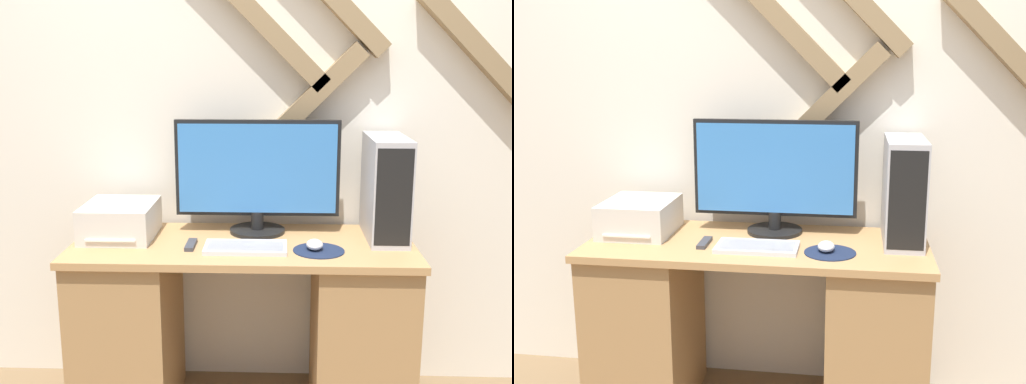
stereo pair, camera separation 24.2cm
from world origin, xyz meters
TOP-DOWN VIEW (x-y plane):
  - wall_back at (0.01, 0.63)m, footprint 6.40×0.13m
  - desk at (0.00, 0.29)m, footprint 1.41×0.57m
  - monitor at (0.05, 0.44)m, footprint 0.71×0.24m
  - keyboard at (0.02, 0.19)m, footprint 0.33×0.17m
  - mousepad at (0.31, 0.18)m, footprint 0.20×0.20m
  - mouse at (0.29, 0.19)m, footprint 0.07×0.09m
  - computer_tower at (0.59, 0.38)m, footprint 0.16×0.38m
  - printer at (-0.53, 0.35)m, footprint 0.29×0.34m
  - remote_control at (-0.21, 0.22)m, footprint 0.04×0.14m

SIDE VIEW (x-z plane):
  - desk at x=0.00m, z-range 0.01..0.78m
  - mousepad at x=0.31m, z-range 0.77..0.78m
  - remote_control at x=-0.21m, z-range 0.77..0.79m
  - keyboard at x=0.02m, z-range 0.77..0.79m
  - mouse at x=0.29m, z-range 0.78..0.82m
  - printer at x=-0.53m, z-range 0.77..0.92m
  - computer_tower at x=0.59m, z-range 0.77..1.20m
  - monitor at x=0.05m, z-range 0.79..1.28m
  - wall_back at x=0.01m, z-range 0.01..2.71m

